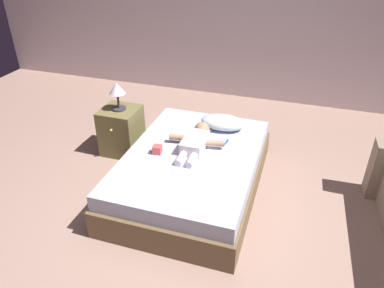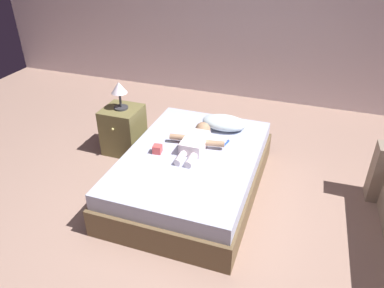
{
  "view_description": "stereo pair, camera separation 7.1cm",
  "coord_description": "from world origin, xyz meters",
  "px_view_note": "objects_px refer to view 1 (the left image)",
  "views": [
    {
      "loc": [
        0.81,
        -2.06,
        2.18
      ],
      "look_at": [
        -0.05,
        0.61,
        0.5
      ],
      "focal_mm": 34.33,
      "sensor_mm": 36.0,
      "label": 1
    },
    {
      "loc": [
        0.87,
        -2.04,
        2.18
      ],
      "look_at": [
        -0.05,
        0.61,
        0.5
      ],
      "focal_mm": 34.33,
      "sensor_mm": 36.0,
      "label": 2
    }
  ],
  "objects_px": {
    "baby": "(196,141)",
    "lamp": "(117,91)",
    "toothbrush": "(226,142)",
    "nightstand": "(122,131)",
    "toy_block": "(157,150)",
    "bed": "(192,172)",
    "pillow": "(223,122)"
  },
  "relations": [
    {
      "from": "nightstand",
      "to": "lamp",
      "type": "relative_size",
      "value": 1.73
    },
    {
      "from": "pillow",
      "to": "lamp",
      "type": "distance_m",
      "value": 1.13
    },
    {
      "from": "baby",
      "to": "lamp",
      "type": "bearing_deg",
      "value": 162.4
    },
    {
      "from": "toothbrush",
      "to": "nightstand",
      "type": "bearing_deg",
      "value": 172.96
    },
    {
      "from": "nightstand",
      "to": "baby",
      "type": "bearing_deg",
      "value": -17.59
    },
    {
      "from": "bed",
      "to": "toy_block",
      "type": "relative_size",
      "value": 20.4
    },
    {
      "from": "baby",
      "to": "nightstand",
      "type": "relative_size",
      "value": 1.25
    },
    {
      "from": "lamp",
      "to": "nightstand",
      "type": "bearing_deg",
      "value": -90.0
    },
    {
      "from": "bed",
      "to": "pillow",
      "type": "xyz_separation_m",
      "value": [
        0.15,
        0.56,
        0.27
      ]
    },
    {
      "from": "lamp",
      "to": "baby",
      "type": "bearing_deg",
      "value": -17.6
    },
    {
      "from": "bed",
      "to": "pillow",
      "type": "bearing_deg",
      "value": 75.25
    },
    {
      "from": "bed",
      "to": "baby",
      "type": "distance_m",
      "value": 0.29
    },
    {
      "from": "bed",
      "to": "pillow",
      "type": "height_order",
      "value": "pillow"
    },
    {
      "from": "toothbrush",
      "to": "toy_block",
      "type": "xyz_separation_m",
      "value": [
        -0.55,
        -0.37,
        0.03
      ]
    },
    {
      "from": "pillow",
      "to": "lamp",
      "type": "relative_size",
      "value": 1.52
    },
    {
      "from": "lamp",
      "to": "pillow",
      "type": "bearing_deg",
      "value": 6.69
    },
    {
      "from": "baby",
      "to": "toothbrush",
      "type": "xyz_separation_m",
      "value": [
        0.26,
        0.15,
        -0.05
      ]
    },
    {
      "from": "bed",
      "to": "toy_block",
      "type": "bearing_deg",
      "value": -163.07
    },
    {
      "from": "pillow",
      "to": "toy_block",
      "type": "xyz_separation_m",
      "value": [
        -0.45,
        -0.65,
        -0.03
      ]
    },
    {
      "from": "pillow",
      "to": "toy_block",
      "type": "distance_m",
      "value": 0.79
    },
    {
      "from": "toy_block",
      "to": "pillow",
      "type": "bearing_deg",
      "value": 55.45
    },
    {
      "from": "bed",
      "to": "baby",
      "type": "height_order",
      "value": "baby"
    },
    {
      "from": "baby",
      "to": "lamp",
      "type": "xyz_separation_m",
      "value": [
        -0.94,
        0.3,
        0.26
      ]
    },
    {
      "from": "bed",
      "to": "toothbrush",
      "type": "distance_m",
      "value": 0.43
    },
    {
      "from": "pillow",
      "to": "toothbrush",
      "type": "height_order",
      "value": "pillow"
    },
    {
      "from": "toy_block",
      "to": "baby",
      "type": "bearing_deg",
      "value": 36.88
    },
    {
      "from": "baby",
      "to": "toothbrush",
      "type": "height_order",
      "value": "baby"
    },
    {
      "from": "bed",
      "to": "baby",
      "type": "xyz_separation_m",
      "value": [
        -0.0,
        0.13,
        0.26
      ]
    },
    {
      "from": "nightstand",
      "to": "pillow",
      "type": "bearing_deg",
      "value": 6.69
    },
    {
      "from": "nightstand",
      "to": "lamp",
      "type": "xyz_separation_m",
      "value": [
        0.0,
        0.0,
        0.46
      ]
    },
    {
      "from": "baby",
      "to": "lamp",
      "type": "height_order",
      "value": "lamp"
    },
    {
      "from": "pillow",
      "to": "baby",
      "type": "distance_m",
      "value": 0.45
    }
  ]
}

